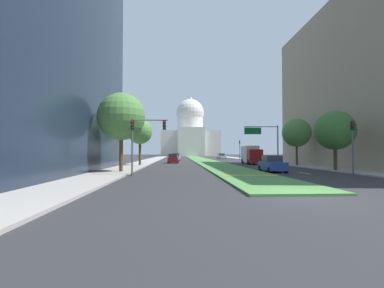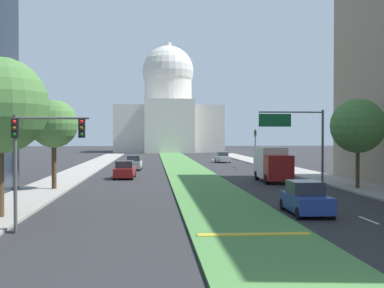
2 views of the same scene
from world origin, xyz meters
TOP-DOWN VIEW (x-y plane):
  - ground_plane at (0.00, 63.11)m, footprint 277.67×277.67m
  - grass_median at (0.00, 56.80)m, footprint 5.32×113.59m
  - median_curb_nose at (0.00, 10.33)m, footprint 4.79×0.50m
  - lane_dashes_right at (6.69, 48.09)m, footprint 0.16×68.84m
  - sidewalk_left at (-12.71, 50.49)m, footprint 4.00×113.59m
  - sidewalk_right at (12.71, 50.49)m, footprint 4.00×113.59m
  - capitol_building at (0.00, 125.51)m, footprint 28.05×23.47m
  - traffic_light_near_left at (-9.37, 12.17)m, footprint 3.34×0.35m
  - traffic_light_near_right at (10.21, 11.99)m, footprint 0.28×0.35m
  - traffic_light_far_right at (10.21, 59.84)m, footprint 0.28×0.35m
  - overhead_guide_sign at (8.27, 32.15)m, footprint 5.70×0.20m
  - street_tree_left_near at (-11.95, 15.91)m, footprint 4.91×4.91m
  - street_tree_right_near at (11.40, 16.99)m, footprint 4.38×4.38m
  - street_tree_left_mid at (-11.88, 29.69)m, footprint 3.74×3.74m
  - street_tree_right_mid at (11.92, 28.31)m, footprint 4.31×4.31m
  - sedan_lead_stopped at (4.11, 16.50)m, footprint 2.03×4.34m
  - sedan_midblock at (-6.98, 40.41)m, footprint 2.09×4.73m
  - sedan_distant at (-6.51, 52.91)m, footprint 2.02×4.24m
  - sedan_far_horizon at (6.96, 69.79)m, footprint 2.02×4.22m
  - box_truck_delivery at (6.83, 35.59)m, footprint 2.40×6.40m

SIDE VIEW (x-z plane):
  - ground_plane at x=0.00m, z-range 0.00..0.00m
  - lane_dashes_right at x=6.69m, z-range 0.00..0.01m
  - grass_median at x=0.00m, z-range 0.00..0.14m
  - sidewalk_left at x=-12.71m, z-range 0.00..0.15m
  - sidewalk_right at x=12.71m, z-range 0.00..0.15m
  - median_curb_nose at x=0.00m, z-range 0.14..0.18m
  - sedan_far_horizon at x=6.96m, z-range -0.05..1.60m
  - sedan_midblock at x=-6.98m, z-range -0.06..1.71m
  - sedan_distant at x=-6.51m, z-range -0.06..1.73m
  - sedan_lead_stopped at x=4.11m, z-range -0.06..1.74m
  - box_truck_delivery at x=6.83m, z-range 0.08..3.28m
  - traffic_light_near_right at x=10.21m, z-range 0.71..5.91m
  - traffic_light_far_right at x=10.21m, z-range 0.71..5.91m
  - traffic_light_near_left at x=-9.37m, z-range 1.20..6.40m
  - street_tree_right_near at x=11.40m, z-range 1.17..7.93m
  - overhead_guide_sign at x=8.27m, z-range 1.41..7.91m
  - street_tree_right_mid at x=11.92m, z-range 1.44..8.66m
  - street_tree_left_mid at x=-11.88m, z-range 1.63..8.71m
  - street_tree_left_near at x=-11.95m, z-range 1.66..9.93m
  - capitol_building at x=0.00m, z-range -3.87..25.42m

